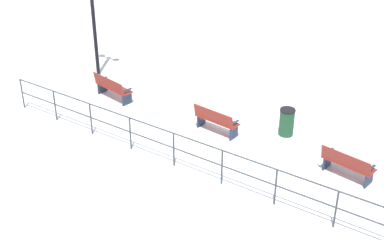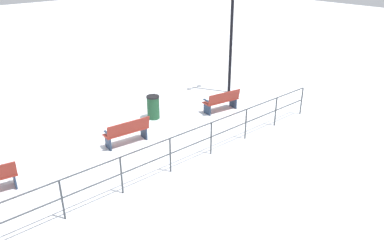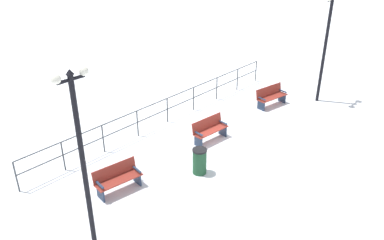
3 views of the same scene
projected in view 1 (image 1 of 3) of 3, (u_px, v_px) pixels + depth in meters
The scene contains 6 objects.
ground_plane at pixel (218, 131), 18.21m from camera, with size 80.00×80.00×0.00m, color white.
bench_nearest at pixel (347, 164), 15.61m from camera, with size 0.77×1.61×0.90m.
bench_second at pixel (216, 120), 17.88m from camera, with size 0.66×1.61×0.93m.
bench_third at pixel (112, 87), 20.10m from camera, with size 0.81×1.73×0.92m.
waterfront_railing at pixel (174, 144), 16.02m from camera, with size 0.05×13.53×1.15m.
trash_bin at pixel (287, 122), 17.79m from camera, with size 0.51×0.51×0.94m.
Camera 1 is at (-13.52, -8.17, 9.11)m, focal length 50.60 mm.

